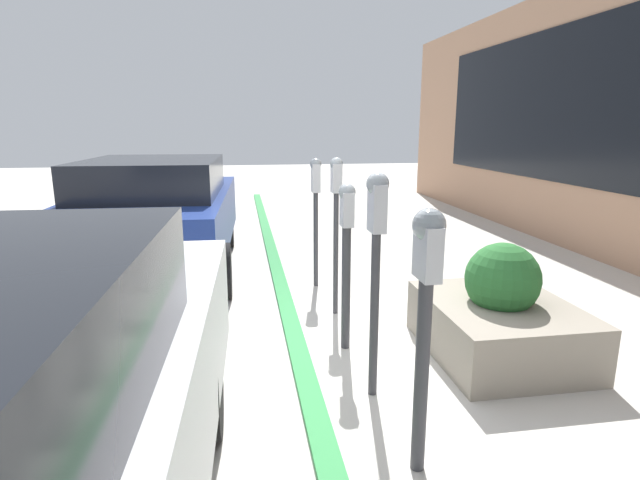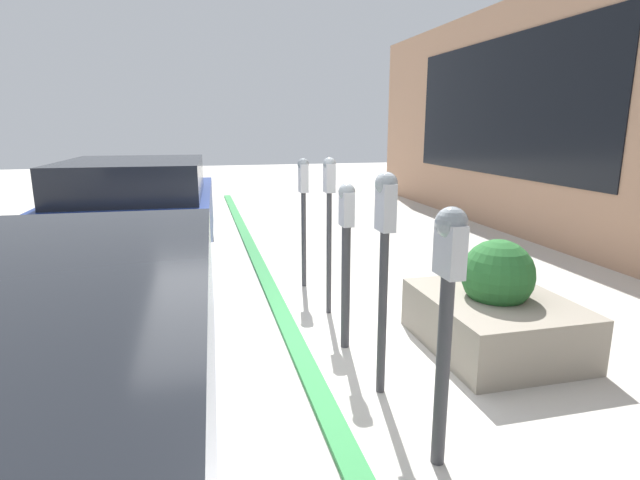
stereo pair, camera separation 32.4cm
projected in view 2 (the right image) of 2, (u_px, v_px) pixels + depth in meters
ground_plane at (307, 349)px, 4.23m from camera, size 40.00×40.00×0.00m
curb_strip at (298, 348)px, 4.21m from camera, size 19.00×0.16×0.04m
parking_meter_nearest at (447, 292)px, 2.59m from camera, size 0.20×0.17×1.46m
parking_meter_second at (385, 239)px, 3.32m from camera, size 0.18×0.15×1.56m
parking_meter_middle at (346, 244)px, 4.08m from camera, size 0.16×0.14×1.40m
parking_meter_fourth at (329, 204)px, 4.81m from camera, size 0.14×0.12×1.56m
parking_meter_farthest at (303, 196)px, 5.66m from camera, size 0.15×0.13×1.49m
planter_box at (495, 311)px, 4.20m from camera, size 1.34×1.10×0.94m
parked_car_middle at (138, 216)px, 6.14m from camera, size 3.93×1.92×1.45m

